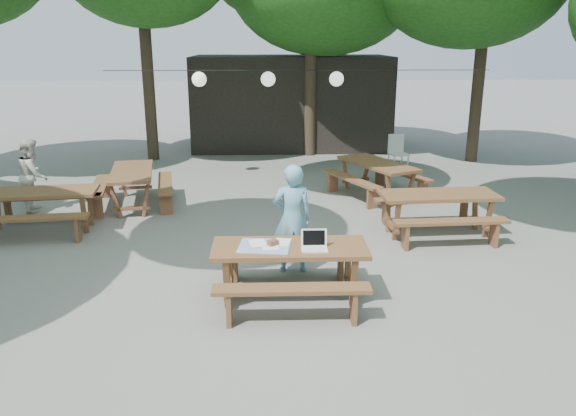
# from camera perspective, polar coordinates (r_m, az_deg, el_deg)

# --- Properties ---
(ground) EXTENTS (80.00, 80.00, 0.00)m
(ground) POSITION_cam_1_polar(r_m,az_deg,el_deg) (8.09, -0.50, -7.29)
(ground) COLOR #63635E
(ground) RESTS_ON ground
(pavilion) EXTENTS (6.00, 3.00, 2.80)m
(pavilion) POSITION_cam_1_polar(r_m,az_deg,el_deg) (17.99, 0.29, 10.76)
(pavilion) COLOR black
(pavilion) RESTS_ON ground
(main_picnic_table) EXTENTS (2.00, 1.58, 0.75)m
(main_picnic_table) POSITION_cam_1_polar(r_m,az_deg,el_deg) (7.36, 0.18, -6.53)
(main_picnic_table) COLOR brown
(main_picnic_table) RESTS_ON ground
(picnic_table_nw) EXTENTS (2.08, 1.80, 0.75)m
(picnic_table_nw) POSITION_cam_1_polar(r_m,az_deg,el_deg) (10.87, -23.88, -0.22)
(picnic_table_nw) COLOR brown
(picnic_table_nw) RESTS_ON ground
(picnic_table_ne) EXTENTS (2.04, 1.68, 0.75)m
(picnic_table_ne) POSITION_cam_1_polar(r_m,az_deg,el_deg) (10.11, 14.93, -0.53)
(picnic_table_ne) COLOR brown
(picnic_table_ne) RESTS_ON ground
(picnic_table_far_w) EXTENTS (1.89, 2.15, 0.75)m
(picnic_table_far_w) POSITION_cam_1_polar(r_m,az_deg,el_deg) (11.90, -15.48, 2.02)
(picnic_table_far_w) COLOR brown
(picnic_table_far_w) RESTS_ON ground
(picnic_table_far_e) EXTENTS (2.25, 2.40, 0.75)m
(picnic_table_far_e) POSITION_cam_1_polar(r_m,az_deg,el_deg) (12.35, 9.01, 2.96)
(picnic_table_far_e) COLOR brown
(picnic_table_far_e) RESTS_ON ground
(woman) EXTENTS (0.61, 0.41, 1.61)m
(woman) POSITION_cam_1_polar(r_m,az_deg,el_deg) (8.12, 0.43, -1.10)
(woman) COLOR #6AA7C1
(woman) RESTS_ON ground
(second_person) EXTENTS (0.69, 0.81, 1.45)m
(second_person) POSITION_cam_1_polar(r_m,az_deg,el_deg) (12.18, -24.47, 3.08)
(second_person) COLOR silver
(second_person) RESTS_ON ground
(plastic_chair) EXTENTS (0.52, 0.52, 0.90)m
(plastic_chair) POSITION_cam_1_polar(r_m,az_deg,el_deg) (15.11, 11.11, 4.88)
(plastic_chair) COLOR white
(plastic_chair) RESTS_ON ground
(laptop) EXTENTS (0.33, 0.26, 0.24)m
(laptop) POSITION_cam_1_polar(r_m,az_deg,el_deg) (7.13, 2.68, -3.67)
(laptop) COLOR white
(laptop) RESTS_ON main_picnic_table
(tabletop_clutter) EXTENTS (0.72, 0.62, 0.08)m
(tabletop_clutter) POSITION_cam_1_polar(r_m,az_deg,el_deg) (7.22, -2.21, -3.80)
(tabletop_clutter) COLOR #3457B3
(tabletop_clutter) RESTS_ON main_picnic_table
(paper_lanterns) EXTENTS (9.00, 0.34, 0.38)m
(paper_lanterns) POSITION_cam_1_polar(r_m,az_deg,el_deg) (13.41, -1.97, 12.97)
(paper_lanterns) COLOR black
(paper_lanterns) RESTS_ON ground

